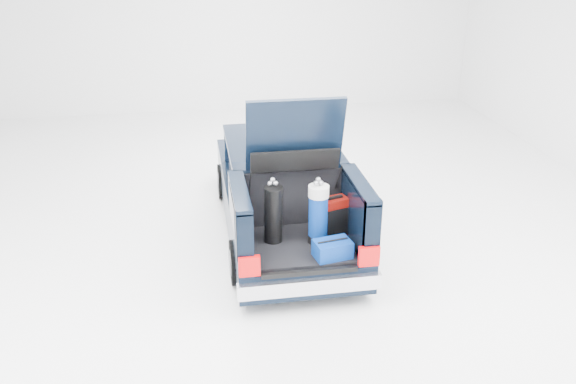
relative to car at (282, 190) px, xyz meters
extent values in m
plane|color=white|center=(0.00, -0.11, -0.67)|extent=(14.00, 14.00, 0.00)
cube|color=black|center=(0.00, 0.54, -0.17)|extent=(1.75, 3.00, 0.70)
cube|color=black|center=(0.00, 2.11, -0.27)|extent=(1.70, 0.30, 0.50)
cube|color=silver|center=(0.00, 2.25, -0.34)|extent=(1.72, 0.10, 0.22)
cube|color=black|center=(0.00, 0.04, 0.45)|extent=(1.55, 1.95, 0.54)
cube|color=black|center=(0.00, 0.04, 0.74)|extent=(1.62, 2.05, 0.06)
cube|color=black|center=(0.00, -1.61, -0.32)|extent=(1.75, 1.30, 0.40)
cube|color=black|center=(0.00, -1.59, -0.10)|extent=(1.32, 1.18, 0.05)
cube|color=black|center=(-0.78, -1.61, 0.30)|extent=(0.20, 1.30, 0.85)
cube|color=black|center=(0.78, -1.61, 0.30)|extent=(0.20, 1.30, 0.85)
cube|color=black|center=(-0.78, -1.61, 0.74)|extent=(0.20, 1.30, 0.06)
cube|color=black|center=(0.78, -1.61, 0.74)|extent=(0.20, 1.30, 0.06)
cube|color=black|center=(0.00, -0.99, 0.30)|extent=(1.36, 0.08, 0.84)
cube|color=silver|center=(0.00, -2.29, -0.29)|extent=(1.80, 0.12, 0.20)
cube|color=#A50707|center=(-0.74, -2.26, 0.05)|extent=(0.26, 0.07, 0.26)
cube|color=#A50707|center=(0.74, -2.26, 0.05)|extent=(0.26, 0.07, 0.26)
cube|color=black|center=(0.00, -2.25, -0.12)|extent=(1.20, 0.06, 0.06)
cube|color=black|center=(0.00, -1.16, 1.29)|extent=(1.28, 0.33, 1.03)
cube|color=black|center=(0.00, -1.12, 1.43)|extent=(0.95, 0.17, 0.54)
cylinder|color=black|center=(-0.82, 1.34, -0.36)|extent=(0.20, 0.62, 0.62)
cylinder|color=slate|center=(-0.82, 1.34, -0.36)|extent=(0.23, 0.36, 0.36)
cylinder|color=black|center=(0.82, 1.34, -0.36)|extent=(0.20, 0.62, 0.62)
cylinder|color=slate|center=(0.82, 1.34, -0.36)|extent=(0.23, 0.36, 0.36)
cylinder|color=black|center=(-0.82, -1.46, -0.36)|extent=(0.20, 0.62, 0.62)
cylinder|color=slate|center=(-0.82, -1.46, -0.36)|extent=(0.23, 0.36, 0.36)
cylinder|color=black|center=(0.82, -1.46, -0.36)|extent=(0.20, 0.62, 0.62)
cylinder|color=slate|center=(0.82, -1.46, -0.36)|extent=(0.23, 0.36, 0.36)
cube|color=#650803|center=(0.50, -1.41, 0.19)|extent=(0.39, 0.30, 0.53)
cube|color=black|center=(0.50, -1.41, 0.47)|extent=(0.22, 0.11, 0.03)
cube|color=black|center=(0.50, -1.51, 0.14)|extent=(0.34, 0.12, 0.41)
cylinder|color=black|center=(-0.33, -1.47, 0.32)|extent=(0.29, 0.32, 0.80)
cube|color=white|center=(-0.33, -1.37, 0.35)|extent=(0.10, 0.03, 0.28)
sphere|color=#99999E|center=(-0.37, -1.45, 0.76)|extent=(0.07, 0.07, 0.07)
sphere|color=#99999E|center=(-0.31, -1.50, 0.77)|extent=(0.07, 0.07, 0.07)
cylinder|color=black|center=(0.24, -1.58, -0.02)|extent=(0.36, 0.36, 0.10)
cylinder|color=navy|center=(0.24, -1.58, 0.31)|extent=(0.33, 0.33, 0.57)
cylinder|color=white|center=(0.24, -1.58, 0.66)|extent=(0.36, 0.36, 0.15)
sphere|color=#99999E|center=(0.27, -1.55, 0.76)|extent=(0.07, 0.07, 0.07)
sphere|color=#99999E|center=(0.24, -1.53, 0.80)|extent=(0.07, 0.07, 0.07)
cube|color=navy|center=(0.34, -2.00, 0.04)|extent=(0.51, 0.38, 0.22)
cylinder|color=black|center=(0.34, -2.00, 0.16)|extent=(0.40, 0.10, 0.02)
camera|label=1|loc=(-1.30, -8.53, 3.82)|focal=38.00mm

